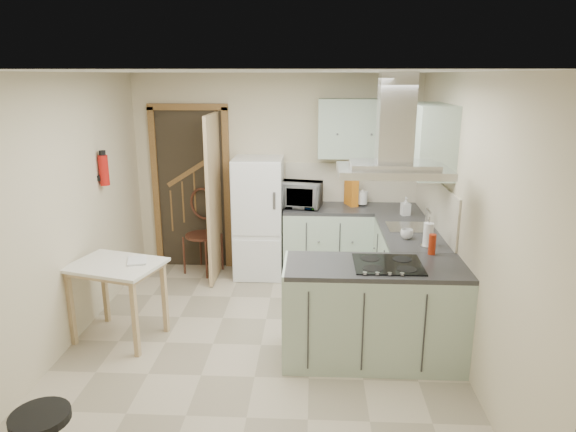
# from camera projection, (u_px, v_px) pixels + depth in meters

# --- Properties ---
(floor) EXTENTS (4.20, 4.20, 0.00)m
(floor) POSITION_uv_depth(u_px,v_px,m) (261.00, 345.00, 4.87)
(floor) COLOR #B3A58B
(floor) RESTS_ON ground
(ceiling) EXTENTS (4.20, 4.20, 0.00)m
(ceiling) POSITION_uv_depth(u_px,v_px,m) (257.00, 72.00, 4.20)
(ceiling) COLOR silver
(ceiling) RESTS_ON back_wall
(back_wall) EXTENTS (3.60, 0.00, 3.60)m
(back_wall) POSITION_uv_depth(u_px,v_px,m) (276.00, 174.00, 6.56)
(back_wall) COLOR beige
(back_wall) RESTS_ON floor
(left_wall) EXTENTS (0.00, 4.20, 4.20)m
(left_wall) POSITION_uv_depth(u_px,v_px,m) (60.00, 216.00, 4.62)
(left_wall) COLOR beige
(left_wall) RESTS_ON floor
(right_wall) EXTENTS (0.00, 4.20, 4.20)m
(right_wall) POSITION_uv_depth(u_px,v_px,m) (465.00, 221.00, 4.45)
(right_wall) COLOR beige
(right_wall) RESTS_ON floor
(doorway) EXTENTS (1.10, 0.12, 2.10)m
(doorway) POSITION_uv_depth(u_px,v_px,m) (191.00, 189.00, 6.63)
(doorway) COLOR brown
(doorway) RESTS_ON floor
(fridge) EXTENTS (0.60, 0.60, 1.50)m
(fridge) POSITION_uv_depth(u_px,v_px,m) (259.00, 218.00, 6.41)
(fridge) COLOR white
(fridge) RESTS_ON floor
(counter_back) EXTENTS (1.08, 0.60, 0.90)m
(counter_back) POSITION_uv_depth(u_px,v_px,m) (327.00, 242.00, 6.45)
(counter_back) COLOR #9EB2A0
(counter_back) RESTS_ON floor
(counter_right) EXTENTS (0.60, 1.95, 0.90)m
(counter_right) POSITION_uv_depth(u_px,v_px,m) (403.00, 262.00, 5.76)
(counter_right) COLOR #9EB2A0
(counter_right) RESTS_ON floor
(splashback) EXTENTS (1.68, 0.02, 0.50)m
(splashback) POSITION_uv_depth(u_px,v_px,m) (351.00, 183.00, 6.52)
(splashback) COLOR beige
(splashback) RESTS_ON counter_back
(wall_cabinet_back) EXTENTS (0.85, 0.35, 0.70)m
(wall_cabinet_back) POSITION_uv_depth(u_px,v_px,m) (353.00, 128.00, 6.18)
(wall_cabinet_back) COLOR #9EB2A0
(wall_cabinet_back) RESTS_ON back_wall
(wall_cabinet_right) EXTENTS (0.35, 0.90, 0.70)m
(wall_cabinet_right) POSITION_uv_depth(u_px,v_px,m) (429.00, 140.00, 5.11)
(wall_cabinet_right) COLOR #9EB2A0
(wall_cabinet_right) RESTS_ON right_wall
(peninsula) EXTENTS (1.55, 0.65, 0.90)m
(peninsula) POSITION_uv_depth(u_px,v_px,m) (374.00, 313.00, 4.52)
(peninsula) COLOR #9EB2A0
(peninsula) RESTS_ON floor
(hob) EXTENTS (0.58, 0.50, 0.01)m
(hob) POSITION_uv_depth(u_px,v_px,m) (388.00, 264.00, 4.40)
(hob) COLOR black
(hob) RESTS_ON peninsula
(extractor_hood) EXTENTS (0.90, 0.55, 0.10)m
(extractor_hood) POSITION_uv_depth(u_px,v_px,m) (393.00, 171.00, 4.18)
(extractor_hood) COLOR silver
(extractor_hood) RESTS_ON ceiling
(sink) EXTENTS (0.45, 0.40, 0.01)m
(sink) POSITION_uv_depth(u_px,v_px,m) (409.00, 227.00, 5.47)
(sink) COLOR silver
(sink) RESTS_ON counter_right
(fire_extinguisher) EXTENTS (0.10, 0.10, 0.32)m
(fire_extinguisher) POSITION_uv_depth(u_px,v_px,m) (104.00, 170.00, 5.42)
(fire_extinguisher) COLOR #B2140F
(fire_extinguisher) RESTS_ON left_wall
(drop_leaf_table) EXTENTS (0.95, 0.81, 0.77)m
(drop_leaf_table) POSITION_uv_depth(u_px,v_px,m) (119.00, 301.00, 4.91)
(drop_leaf_table) COLOR tan
(drop_leaf_table) RESTS_ON floor
(bentwood_chair) EXTENTS (0.58, 0.58, 0.98)m
(bentwood_chair) POSITION_uv_depth(u_px,v_px,m) (202.00, 236.00, 6.55)
(bentwood_chair) COLOR #4E231A
(bentwood_chair) RESTS_ON floor
(microwave) EXTENTS (0.62, 0.47, 0.31)m
(microwave) POSITION_uv_depth(u_px,v_px,m) (298.00, 195.00, 6.30)
(microwave) COLOR black
(microwave) RESTS_ON counter_back
(kettle) EXTENTS (0.18, 0.18, 0.20)m
(kettle) POSITION_uv_depth(u_px,v_px,m) (362.00, 198.00, 6.38)
(kettle) COLOR white
(kettle) RESTS_ON counter_back
(cereal_box) EXTENTS (0.17, 0.25, 0.34)m
(cereal_box) POSITION_uv_depth(u_px,v_px,m) (351.00, 192.00, 6.37)
(cereal_box) COLOR orange
(cereal_box) RESTS_ON counter_back
(soap_bottle) EXTENTS (0.11, 0.11, 0.21)m
(soap_bottle) POSITION_uv_depth(u_px,v_px,m) (406.00, 206.00, 5.93)
(soap_bottle) COLOR #B7BAC4
(soap_bottle) RESTS_ON counter_right
(paper_towel) EXTENTS (0.12, 0.12, 0.24)m
(paper_towel) POSITION_uv_depth(u_px,v_px,m) (428.00, 234.00, 4.85)
(paper_towel) COLOR white
(paper_towel) RESTS_ON counter_right
(cup) EXTENTS (0.14, 0.14, 0.10)m
(cup) POSITION_uv_depth(u_px,v_px,m) (407.00, 234.00, 5.09)
(cup) COLOR silver
(cup) RESTS_ON counter_right
(red_bottle) EXTENTS (0.08, 0.08, 0.19)m
(red_bottle) POSITION_uv_depth(u_px,v_px,m) (432.00, 244.00, 4.64)
(red_bottle) COLOR #AE2A0E
(red_bottle) RESTS_ON peninsula
(book) EXTENTS (0.24, 0.28, 0.11)m
(book) POSITION_uv_depth(u_px,v_px,m) (127.00, 257.00, 4.82)
(book) COLOR #A63742
(book) RESTS_ON drop_leaf_table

